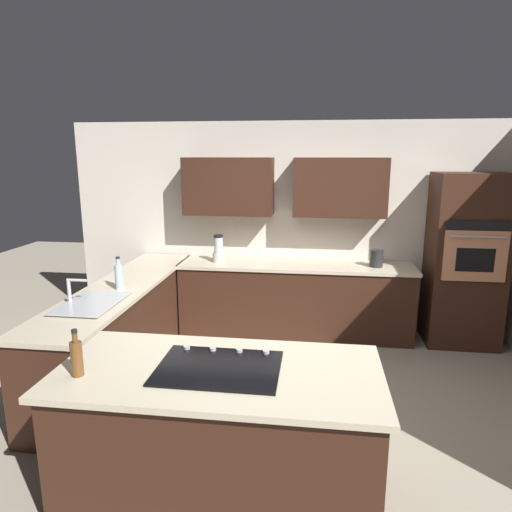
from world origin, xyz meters
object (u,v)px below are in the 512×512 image
object	(u,v)px
kettle	(376,258)
oil_bottle	(77,357)
wall_oven	(465,260)
sink_unit	(90,303)
cooktop	(219,367)
blender	(219,250)
dish_soap_bottle	(119,276)

from	to	relation	value
kettle	oil_bottle	xyz separation A→B (m)	(2.11, 3.01, 0.02)
wall_oven	sink_unit	world-z (taller)	wall_oven
cooktop	kettle	distance (m)	3.09
cooktop	oil_bottle	bearing A→B (deg)	13.82
wall_oven	cooktop	bearing A→B (deg)	50.95
sink_unit	blender	xyz separation A→B (m)	(-0.78, -1.76, 0.13)
oil_bottle	sink_unit	bearing A→B (deg)	-65.64
cooktop	oil_bottle	size ratio (longest dim) A/B	2.59
sink_unit	oil_bottle	world-z (taller)	oil_bottle
dish_soap_bottle	sink_unit	bearing A→B (deg)	83.05
kettle	oil_bottle	bearing A→B (deg)	54.94
dish_soap_bottle	blender	bearing A→B (deg)	-119.43
oil_bottle	cooktop	bearing A→B (deg)	-166.18
wall_oven	blender	distance (m)	2.90
blender	dish_soap_bottle	bearing A→B (deg)	60.57
wall_oven	cooktop	size ratio (longest dim) A/B	2.63
wall_oven	oil_bottle	xyz separation A→B (m)	(3.11, 3.03, 0.01)
wall_oven	blender	xyz separation A→B (m)	(2.90, 0.02, 0.04)
blender	dish_soap_bottle	size ratio (longest dim) A/B	1.02
wall_oven	cooktop	world-z (taller)	wall_oven
cooktop	dish_soap_bottle	size ratio (longest dim) A/B	2.31
cooktop	blender	bearing A→B (deg)	-77.75
blender	wall_oven	bearing A→B (deg)	-179.68
oil_bottle	kettle	bearing A→B (deg)	-125.06
cooktop	blender	world-z (taller)	blender
sink_unit	oil_bottle	size ratio (longest dim) A/B	2.38
sink_unit	dish_soap_bottle	xyz separation A→B (m)	(-0.06, -0.48, 0.12)
kettle	dish_soap_bottle	world-z (taller)	dish_soap_bottle
cooktop	blender	size ratio (longest dim) A/B	2.27
blender	oil_bottle	world-z (taller)	blender
cooktop	blender	distance (m)	2.88
cooktop	oil_bottle	world-z (taller)	oil_bottle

